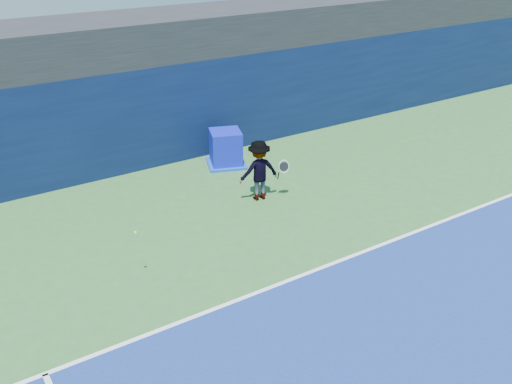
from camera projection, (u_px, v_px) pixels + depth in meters
ground at (393, 367)px, 9.62m from camera, size 80.00×80.00×0.00m
baseline at (289, 280)px, 11.89m from camera, size 24.00×0.10×0.01m
stadium_band at (124, 38)px, 16.74m from camera, size 36.00×3.00×1.20m
back_wall_assembly at (143, 116)px, 16.90m from camera, size 36.00×1.03×3.00m
equipment_cart at (226, 149)px, 17.20m from camera, size 1.44×1.44×1.07m
tennis_player at (259, 170)px, 14.98m from camera, size 1.32×0.78×1.64m
tennis_ball at (135, 232)px, 11.48m from camera, size 0.06×0.06×0.06m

